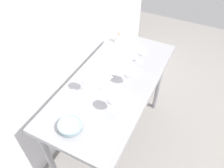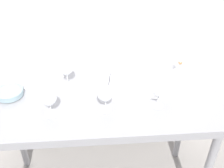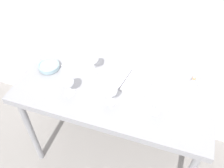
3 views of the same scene
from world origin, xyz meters
TOP-DOWN VIEW (x-y plane):
  - ground_plane at (0.00, 0.00)m, footprint 6.00×6.00m
  - back_wall at (0.00, 0.49)m, footprint 3.80×0.04m
  - steel_counter at (0.00, -0.01)m, footprint 1.40×0.65m
  - wine_glass_near_center at (0.02, -0.12)m, footprint 0.09×0.09m
  - wine_glass_near_right at (0.31, -0.11)m, footprint 0.08×0.08m
  - wine_glass_far_left at (-0.20, 0.13)m, footprint 0.08×0.08m
  - wine_glass_near_left at (-0.28, -0.13)m, footprint 0.09×0.09m
  - open_notebook at (0.05, 0.12)m, footprint 0.39×0.27m
  - tasting_sheet_upper at (0.34, 0.05)m, footprint 0.23×0.24m
  - tasting_sheet_lower at (-0.35, 0.17)m, footprint 0.24×0.27m
  - tasting_bowl at (-0.54, 0.05)m, footprint 0.16×0.16m
  - decanter_funnel at (0.52, 0.19)m, footprint 0.11×0.11m

SIDE VIEW (x-z plane):
  - ground_plane at x=0.00m, z-range 0.00..0.00m
  - steel_counter at x=0.00m, z-range 0.34..1.24m
  - tasting_sheet_upper at x=0.34m, z-range 0.90..0.90m
  - tasting_sheet_lower at x=-0.35m, z-range 0.90..0.90m
  - open_notebook at x=0.05m, z-range 0.90..0.91m
  - tasting_bowl at x=-0.54m, z-range 0.90..0.94m
  - decanter_funnel at x=0.52m, z-range 0.87..1.02m
  - wine_glass_near_left at x=-0.28m, z-range 0.93..1.09m
  - wine_glass_near_center at x=0.02m, z-range 0.93..1.10m
  - wine_glass_near_right at x=0.31m, z-range 0.93..1.09m
  - wine_glass_far_left at x=-0.20m, z-range 0.94..1.11m
  - back_wall at x=0.00m, z-range 0.00..2.60m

